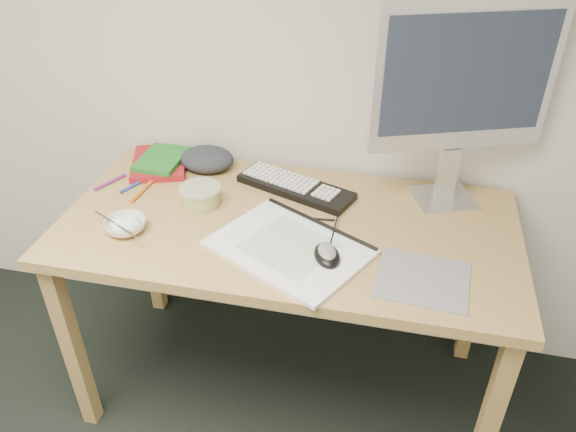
% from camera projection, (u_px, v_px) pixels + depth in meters
% --- Properties ---
extents(desk, '(1.40, 0.70, 0.75)m').
position_uv_depth(desk, '(288.00, 244.00, 1.77)').
color(desk, '#A2824A').
rests_on(desk, ground).
extents(mousepad, '(0.26, 0.24, 0.00)m').
position_uv_depth(mousepad, '(423.00, 279.00, 1.50)').
color(mousepad, gray).
rests_on(mousepad, desk).
extents(sketchpad, '(0.52, 0.47, 0.01)m').
position_uv_depth(sketchpad, '(289.00, 248.00, 1.61)').
color(sketchpad, white).
rests_on(sketchpad, desk).
extents(keyboard, '(0.42, 0.26, 0.02)m').
position_uv_depth(keyboard, '(296.00, 187.00, 1.88)').
color(keyboard, black).
rests_on(keyboard, desk).
extents(monitor, '(0.52, 0.23, 0.64)m').
position_uv_depth(monitor, '(464.00, 82.00, 1.62)').
color(monitor, silver).
rests_on(monitor, desk).
extents(mouse, '(0.11, 0.13, 0.04)m').
position_uv_depth(mouse, '(327.00, 252.00, 1.55)').
color(mouse, black).
rests_on(mouse, sketchpad).
extents(rice_bowl, '(0.15, 0.15, 0.04)m').
position_uv_depth(rice_bowl, '(125.00, 226.00, 1.68)').
color(rice_bowl, white).
rests_on(rice_bowl, desk).
extents(chopsticks, '(0.20, 0.12, 0.02)m').
position_uv_depth(chopsticks, '(116.00, 224.00, 1.65)').
color(chopsticks, silver).
rests_on(chopsticks, rice_bowl).
extents(fruit_tub, '(0.14, 0.14, 0.06)m').
position_uv_depth(fruit_tub, '(200.00, 196.00, 1.79)').
color(fruit_tub, gold).
rests_on(fruit_tub, desk).
extents(book_red, '(0.26, 0.29, 0.02)m').
position_uv_depth(book_red, '(159.00, 163.00, 2.02)').
color(book_red, maroon).
rests_on(book_red, desk).
extents(book_green, '(0.15, 0.20, 0.02)m').
position_uv_depth(book_green, '(162.00, 159.00, 2.00)').
color(book_green, '#1C7221').
rests_on(book_green, book_red).
extents(cloth_lump, '(0.17, 0.15, 0.07)m').
position_uv_depth(cloth_lump, '(207.00, 159.00, 2.00)').
color(cloth_lump, '#24252B').
rests_on(cloth_lump, desk).
extents(pencil_pink, '(0.17, 0.03, 0.01)m').
position_uv_depth(pencil_pink, '(266.00, 215.00, 1.76)').
color(pencil_pink, pink).
rests_on(pencil_pink, desk).
extents(pencil_tan, '(0.17, 0.07, 0.01)m').
position_uv_depth(pencil_tan, '(303.00, 220.00, 1.73)').
color(pencil_tan, tan).
rests_on(pencil_tan, desk).
extents(pencil_black, '(0.17, 0.02, 0.01)m').
position_uv_depth(pencil_black, '(307.00, 218.00, 1.74)').
color(pencil_black, black).
rests_on(pencil_black, desk).
extents(marker_blue, '(0.06, 0.11, 0.01)m').
position_uv_depth(marker_blue, '(134.00, 185.00, 1.90)').
color(marker_blue, '#1D3F9E').
rests_on(marker_blue, desk).
extents(marker_orange, '(0.02, 0.14, 0.01)m').
position_uv_depth(marker_orange, '(142.00, 191.00, 1.87)').
color(marker_orange, '#CE6218').
rests_on(marker_orange, desk).
extents(marker_purple, '(0.07, 0.12, 0.01)m').
position_uv_depth(marker_purple, '(110.00, 182.00, 1.92)').
color(marker_purple, '#72227F').
rests_on(marker_purple, desk).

